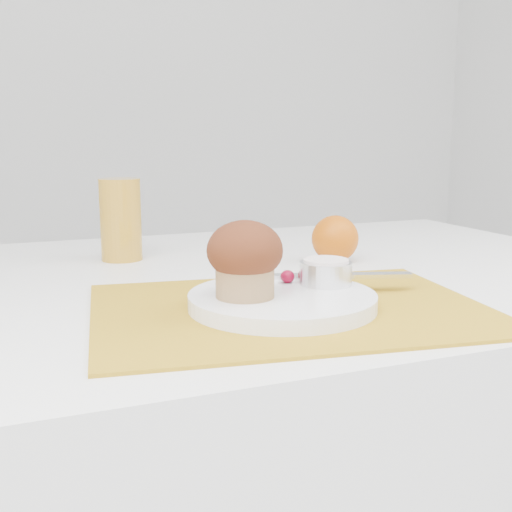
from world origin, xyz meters
name	(u,v)px	position (x,y,z in m)	size (l,w,h in m)	color
table	(252,507)	(0.00, 0.05, 0.38)	(1.20, 0.80, 0.75)	white
placemat	(290,308)	(-0.03, -0.15, 0.75)	(0.45, 0.33, 0.00)	#AF8218
plate	(282,301)	(-0.04, -0.15, 0.76)	(0.21, 0.21, 0.02)	white
ramekin	(326,273)	(0.02, -0.13, 0.78)	(0.06, 0.06, 0.03)	silver
cream	(326,262)	(0.02, -0.13, 0.80)	(0.05, 0.05, 0.01)	white
raspberry_near	(288,276)	(-0.02, -0.11, 0.78)	(0.02, 0.02, 0.02)	#550214
raspberry_far	(306,275)	(0.01, -0.12, 0.78)	(0.02, 0.02, 0.02)	#51020C
butter_knife	(327,276)	(0.04, -0.10, 0.77)	(0.22, 0.02, 0.01)	silver
orange	(335,239)	(0.15, 0.08, 0.79)	(0.07, 0.07, 0.07)	#C35706
juice_glass	(121,220)	(-0.16, 0.22, 0.82)	(0.07, 0.07, 0.13)	#BF8A23
muffin	(245,258)	(-0.09, -0.15, 0.82)	(0.08, 0.08, 0.09)	#A27B4E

